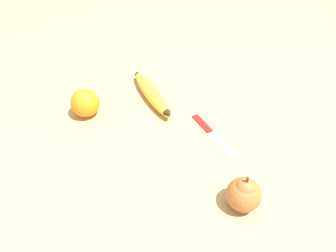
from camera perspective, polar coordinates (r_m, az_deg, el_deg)
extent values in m
plane|color=tan|center=(0.80, 3.82, -1.22)|extent=(3.00, 3.00, 0.00)
ellipsoid|color=gold|center=(0.89, -2.81, 5.61)|extent=(0.22, 0.09, 0.04)
cone|color=#2D2314|center=(0.81, 0.11, 2.09)|extent=(0.03, 0.03, 0.03)
sphere|color=#2D2314|center=(0.97, -5.34, 8.92)|extent=(0.01, 0.01, 0.01)
sphere|color=orange|center=(0.86, -14.23, 3.93)|extent=(0.07, 0.07, 0.07)
cylinder|color=#337A33|center=(0.84, -14.62, 5.79)|extent=(0.01, 0.01, 0.00)
sphere|color=#A36633|center=(0.65, 13.04, -11.56)|extent=(0.07, 0.07, 0.07)
sphere|color=#A36633|center=(0.64, 13.29, -10.56)|extent=(0.04, 0.04, 0.04)
cylinder|color=#4C3319|center=(0.62, 13.66, -9.15)|extent=(0.01, 0.01, 0.02)
cube|color=silver|center=(0.78, 9.39, -3.14)|extent=(0.10, 0.05, 0.00)
cube|color=red|center=(0.83, 6.02, 0.50)|extent=(0.07, 0.04, 0.01)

